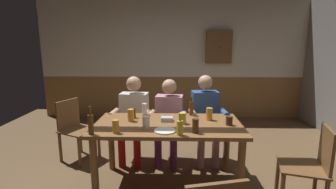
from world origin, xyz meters
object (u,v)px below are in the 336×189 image
object	(u,v)px
chair_empty_near_right	(75,128)
dining_table	(168,133)
pint_glass_1	(209,114)
pint_glass_2	(133,113)
condiment_caddy	(167,119)
bottle_2	(180,127)
pint_glass_3	(131,115)
pint_glass_8	(229,121)
bottle_0	(91,124)
chair_empty_near_left	(311,165)
pint_glass_4	(116,126)
pint_glass_5	(145,109)
pint_glass_6	(146,123)
pint_glass_7	(183,118)
bottle_1	(191,108)
table_candle	(208,114)
person_2	(205,115)
person_0	(133,115)
plate_0	(165,131)
person_1	(169,117)
pint_glass_0	(195,126)

from	to	relation	value
chair_empty_near_right	dining_table	bearing A→B (deg)	90.00
pint_glass_1	pint_glass_2	world-z (taller)	pint_glass_1
condiment_caddy	bottle_2	xyz separation A→B (m)	(0.15, -0.47, 0.06)
pint_glass_3	pint_glass_2	bearing A→B (deg)	87.57
chair_empty_near_right	pint_glass_8	xyz separation A→B (m)	(2.09, -0.70, 0.35)
bottle_0	chair_empty_near_left	bearing A→B (deg)	-0.98
pint_glass_4	pint_glass_5	xyz separation A→B (m)	(0.22, 0.69, 0.00)
pint_glass_6	pint_glass_7	bearing A→B (deg)	25.46
bottle_1	pint_glass_4	size ratio (longest dim) A/B	1.73
table_candle	pint_glass_7	bearing A→B (deg)	-141.86
bottle_0	person_2	bearing A→B (deg)	38.98
pint_glass_1	pint_glass_4	xyz separation A→B (m)	(-1.03, -0.48, -0.01)
person_2	pint_glass_6	xyz separation A→B (m)	(-0.75, -0.86, 0.15)
person_0	pint_glass_1	distance (m)	1.15
bottle_2	chair_empty_near_right	bearing A→B (deg)	145.47
chair_empty_near_right	plate_0	distance (m)	1.68
bottle_1	bottle_2	size ratio (longest dim) A/B	1.04
pint_glass_5	person_0	bearing A→B (deg)	123.66
bottle_0	bottle_2	xyz separation A→B (m)	(0.91, -0.00, -0.03)
person_0	condiment_caddy	xyz separation A→B (m)	(0.50, -0.58, 0.12)
pint_glass_2	pint_glass_5	size ratio (longest dim) A/B	0.85
chair_empty_near_left	pint_glass_5	size ratio (longest dim) A/B	5.95
person_1	pint_glass_1	world-z (taller)	person_1
chair_empty_near_right	pint_glass_8	size ratio (longest dim) A/B	8.57
condiment_caddy	pint_glass_2	bearing A→B (deg)	162.35
condiment_caddy	chair_empty_near_right	bearing A→B (deg)	157.26
pint_glass_0	pint_glass_4	distance (m)	0.83
dining_table	table_candle	xyz separation A→B (m)	(0.50, 0.27, 0.15)
plate_0	pint_glass_6	bearing A→B (deg)	158.10
pint_glass_3	condiment_caddy	bearing A→B (deg)	1.12
bottle_2	person_1	bearing A→B (deg)	97.64
person_1	pint_glass_5	world-z (taller)	person_1
person_1	person_2	xyz separation A→B (m)	(0.53, 0.01, 0.03)
person_2	bottle_0	world-z (taller)	person_2
pint_glass_1	pint_glass_8	size ratio (longest dim) A/B	1.45
dining_table	pint_glass_0	bearing A→B (deg)	-45.43
chair_empty_near_left	pint_glass_0	xyz separation A→B (m)	(-1.17, 0.11, 0.37)
pint_glass_0	person_1	bearing A→B (deg)	107.44
person_0	pint_glass_3	size ratio (longest dim) A/B	8.43
bottle_2	pint_glass_7	world-z (taller)	bottle_2
person_0	bottle_2	distance (m)	1.24
bottle_1	pint_glass_1	size ratio (longest dim) A/B	1.61
chair_empty_near_right	pint_glass_3	xyz separation A→B (m)	(0.94, -0.58, 0.37)
pint_glass_2	pint_glass_6	size ratio (longest dim) A/B	0.91
dining_table	table_candle	world-z (taller)	table_candle
pint_glass_3	pint_glass_4	xyz separation A→B (m)	(-0.09, -0.41, -0.00)
pint_glass_5	pint_glass_6	world-z (taller)	pint_glass_5
chair_empty_near_left	bottle_1	distance (m)	1.45
person_0	pint_glass_4	xyz separation A→B (m)	(-0.02, -1.00, 0.16)
pint_glass_1	bottle_0	bearing A→B (deg)	-157.44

